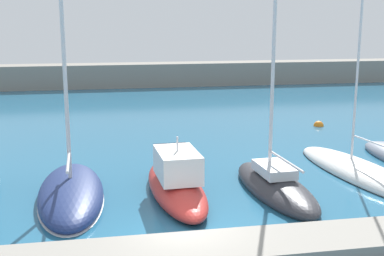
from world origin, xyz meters
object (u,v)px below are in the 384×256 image
object	(u,v)px
motorboat_red_fourth	(176,183)
sailboat_white_sixth	(360,171)
mooring_buoy_orange	(319,126)
sailboat_charcoal_fifth	(275,184)
sailboat_navy_third	(71,191)

from	to	relation	value
motorboat_red_fourth	sailboat_white_sixth	distance (m)	9.48
sailboat_white_sixth	motorboat_red_fourth	bearing A→B (deg)	91.27
sailboat_white_sixth	mooring_buoy_orange	distance (m)	11.67
sailboat_charcoal_fifth	sailboat_white_sixth	distance (m)	5.25
sailboat_charcoal_fifth	mooring_buoy_orange	size ratio (longest dim) A/B	18.63
sailboat_navy_third	mooring_buoy_orange	world-z (taller)	sailboat_navy_third
motorboat_red_fourth	sailboat_white_sixth	size ratio (longest dim) A/B	0.35
sailboat_charcoal_fifth	sailboat_white_sixth	bearing A→B (deg)	-75.32
sailboat_navy_third	sailboat_charcoal_fifth	xyz separation A→B (m)	(8.86, -0.86, 0.03)
sailboat_charcoal_fifth	mooring_buoy_orange	distance (m)	15.17
mooring_buoy_orange	motorboat_red_fourth	bearing A→B (deg)	-134.23
sailboat_navy_third	motorboat_red_fourth	bearing A→B (deg)	-99.04
sailboat_charcoal_fifth	mooring_buoy_orange	bearing A→B (deg)	-35.08
sailboat_navy_third	sailboat_charcoal_fifth	size ratio (longest dim) A/B	1.33
sailboat_navy_third	sailboat_charcoal_fifth	bearing A→B (deg)	-97.09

